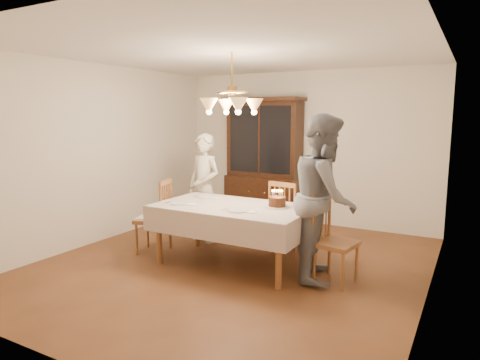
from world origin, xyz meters
The scene contains 14 objects.
ground centered at (0.00, 0.00, 0.00)m, with size 5.00×5.00×0.00m, color #573019.
room_shell centered at (0.00, 0.00, 1.58)m, with size 5.00×5.00×5.00m.
dining_table centered at (0.00, 0.00, 0.68)m, with size 1.90×1.10×0.76m.
china_hutch centered at (-0.67, 2.25, 1.04)m, with size 1.38×0.54×2.16m.
chair_far_side centered at (0.43, 0.76, 0.44)m, with size 0.48×0.47×1.00m.
chair_left_end centered at (-1.19, -0.08, 0.45)m, with size 0.53×0.55×1.00m.
chair_right_end centered at (1.29, 0.05, 0.44)m, with size 0.49×0.51×1.00m.
elderly_woman centered at (-0.87, 0.68, 0.80)m, with size 0.58×0.38×1.60m, color beige.
adult_in_grey centered at (1.12, 0.16, 0.94)m, with size 0.91×0.71×1.88m, color slate.
birthday_cake centered at (0.53, 0.18, 0.82)m, with size 0.30×0.30×0.21m.
place_setting_near_left centered at (-0.61, -0.22, 0.77)m, with size 0.42×0.27×0.02m.
place_setting_near_right centered at (0.22, -0.23, 0.77)m, with size 0.42×0.27×0.02m.
place_setting_far_left centered at (-0.56, 0.28, 0.77)m, with size 0.38×0.24×0.02m.
chandelier centered at (0.00, 0.00, 1.98)m, with size 0.62×0.62×0.73m.
Camera 1 is at (2.60, -4.47, 1.86)m, focal length 32.00 mm.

